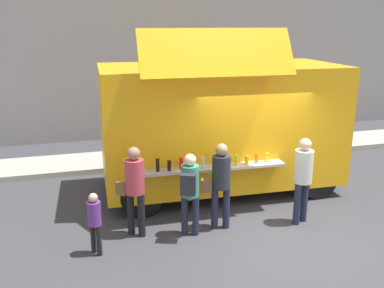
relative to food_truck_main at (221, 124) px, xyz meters
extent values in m
plane|color=#38383D|center=(0.33, -2.36, -1.63)|extent=(60.00, 60.00, 0.00)
cube|color=#9E998E|center=(-4.00, 2.62, -1.55)|extent=(28.00, 1.60, 0.15)
cube|color=gray|center=(-3.00, 6.52, 2.33)|extent=(32.00, 2.40, 7.92)
cube|color=#F8A813|center=(0.00, 0.02, 0.02)|extent=(5.55, 2.66, 2.69)
cube|color=#F8A813|center=(-0.60, -1.46, 1.74)|extent=(3.02, 0.69, 0.89)
cube|color=black|center=(-0.59, -1.13, 0.34)|extent=(2.85, 0.20, 1.21)
cube|color=#B7B7BC|center=(-0.60, -1.35, -0.58)|extent=(3.01, 0.46, 0.05)
cylinder|color=black|center=(-1.78, -1.33, -0.43)|extent=(0.07, 0.07, 0.26)
cylinder|color=black|center=(-1.55, -1.34, -0.45)|extent=(0.08, 0.08, 0.21)
cylinder|color=red|center=(-1.29, -1.29, -0.44)|extent=(0.07, 0.07, 0.23)
cylinder|color=red|center=(-1.06, -1.37, -0.46)|extent=(0.06, 0.06, 0.18)
cylinder|color=silver|center=(-0.85, -1.37, -0.44)|extent=(0.06, 0.06, 0.23)
cylinder|color=black|center=(-0.60, -1.39, -0.43)|extent=(0.07, 0.07, 0.24)
cylinder|color=orange|center=(-0.39, -1.34, -0.45)|extent=(0.07, 0.07, 0.21)
cylinder|color=yellow|center=(-0.14, -1.42, -0.44)|extent=(0.08, 0.08, 0.23)
cylinder|color=yellow|center=(0.08, -1.43, -0.46)|extent=(0.08, 0.08, 0.19)
cylinder|color=orange|center=(0.34, -1.34, -0.45)|extent=(0.07, 0.07, 0.21)
cylinder|color=yellow|center=(0.57, -1.35, -0.46)|extent=(0.07, 0.07, 0.19)
cube|color=black|center=(2.67, -0.08, 0.50)|extent=(0.16, 2.10, 1.18)
cylinder|color=black|center=(2.06, 1.03, -1.18)|extent=(0.90, 0.28, 0.90)
cylinder|color=black|center=(1.98, -1.14, -1.18)|extent=(0.90, 0.28, 0.90)
cylinder|color=black|center=(-1.99, 1.18, -1.18)|extent=(0.90, 0.28, 0.90)
cylinder|color=black|center=(-2.07, -0.99, -1.18)|extent=(0.90, 0.28, 0.90)
cylinder|color=#2F6138|center=(3.54, 2.32, -1.16)|extent=(0.60, 0.60, 0.93)
cylinder|color=#202138|center=(-0.78, -1.93, -1.20)|extent=(0.14, 0.14, 0.85)
cylinder|color=#202138|center=(-0.56, -1.98, -1.20)|extent=(0.14, 0.14, 0.85)
cylinder|color=#23252A|center=(-0.67, -1.96, -0.45)|extent=(0.35, 0.35, 0.64)
sphere|color=#977451|center=(-0.67, -1.96, -0.01)|extent=(0.24, 0.24, 0.24)
cube|color=brown|center=(-0.94, -1.89, -0.73)|extent=(0.24, 0.19, 0.25)
cylinder|color=#1D2236|center=(-1.41, -2.01, -1.23)|extent=(0.13, 0.13, 0.79)
cylinder|color=#1D2236|center=(-1.21, -2.10, -1.23)|extent=(0.13, 0.13, 0.79)
cylinder|color=#348667|center=(-1.31, -2.05, -0.53)|extent=(0.33, 0.33, 0.60)
sphere|color=beige|center=(-1.31, -2.05, -0.12)|extent=(0.22, 0.22, 0.22)
cube|color=#25252B|center=(-1.41, -2.29, -0.50)|extent=(0.32, 0.27, 0.39)
cylinder|color=black|center=(-2.39, -1.72, -1.20)|extent=(0.14, 0.14, 0.86)
cylinder|color=black|center=(-2.21, -1.87, -1.20)|extent=(0.14, 0.14, 0.86)
cylinder|color=#B63A43|center=(-2.30, -1.80, -0.44)|extent=(0.36, 0.36, 0.65)
sphere|color=#9C6C53|center=(-2.30, -1.80, 0.01)|extent=(0.24, 0.24, 0.24)
cube|color=brown|center=(-2.52, -1.62, -0.72)|extent=(0.26, 0.25, 0.25)
cylinder|color=#1E2439|center=(0.86, -2.22, -1.19)|extent=(0.14, 0.14, 0.87)
cylinder|color=#1E2439|center=(1.07, -2.12, -1.19)|extent=(0.14, 0.14, 0.87)
cylinder|color=beige|center=(0.97, -2.17, -0.43)|extent=(0.36, 0.36, 0.66)
sphere|color=#D3AC85|center=(0.97, -2.17, 0.02)|extent=(0.24, 0.24, 0.24)
cylinder|color=black|center=(-3.13, -2.24, -1.35)|extent=(0.09, 0.09, 0.56)
cylinder|color=black|center=(-3.04, -2.36, -1.35)|extent=(0.09, 0.09, 0.56)
cylinder|color=#5D2F7C|center=(-3.08, -2.30, -0.85)|extent=(0.23, 0.23, 0.43)
sphere|color=tan|center=(-3.08, -2.30, -0.56)|extent=(0.16, 0.16, 0.16)
camera|label=1|loc=(-3.25, -9.10, 2.29)|focal=39.44mm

